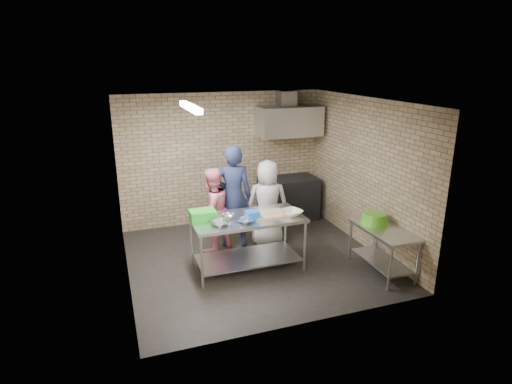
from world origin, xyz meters
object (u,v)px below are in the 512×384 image
bottle_red (288,123)px  green_basin (374,218)px  blue_tub (252,215)px  man_navy (233,196)px  prep_table (247,243)px  woman_pink (212,210)px  side_counter (382,250)px  stove (288,198)px  green_crate (203,215)px  woman_white (267,203)px

bottle_red → green_basin: bearing=-82.1°
blue_tub → man_navy: size_ratio=0.10×
prep_table → green_basin: size_ratio=3.90×
woman_pink → man_navy: bearing=164.3°
side_counter → stove: 2.79m
green_crate → bottle_red: bottle_red is taller
green_basin → bottle_red: bearing=97.9°
woman_pink → woman_white: (1.03, -0.05, 0.04)m
green_crate → green_basin: bearing=-14.7°
man_navy → woman_pink: bearing=24.7°
green_crate → stove: bearing=38.4°
stove → green_basin: size_ratio=2.61×
prep_table → bottle_red: 3.12m
prep_table → woman_pink: size_ratio=1.18×
side_counter → blue_tub: bearing=159.5°
side_counter → blue_tub: 2.18m
bottle_red → man_navy: bearing=-142.5°
green_basin → bottle_red: 3.01m
man_navy → prep_table: bearing=103.1°
green_basin → woman_white: size_ratio=0.29×
green_crate → woman_white: woman_white is taller
prep_table → stove: bearing=50.8°
green_crate → woman_white: bearing=27.6°
green_crate → woman_white: size_ratio=0.25×
stove → green_crate: bearing=-141.6°
green_basin → bottle_red: size_ratio=2.56×
green_basin → blue_tub: bearing=166.0°
side_counter → green_basin: 0.52m
blue_tub → woman_white: bearing=56.7°
prep_table → stove: size_ratio=1.49×
prep_table → stove: stove is taller
green_basin → woman_white: woman_white is taller
blue_tub → man_navy: 1.05m
blue_tub → green_basin: blue_tub is taller
bottle_red → man_navy: 2.26m
blue_tub → woman_pink: size_ratio=0.13×
green_basin → side_counter: bearing=-85.4°
stove → man_navy: man_navy is taller
blue_tub → prep_table: bearing=116.6°
side_counter → blue_tub: size_ratio=6.02×
side_counter → woman_white: size_ratio=0.75×
green_basin → woman_white: bearing=133.1°
stove → blue_tub: blue_tub is taller
man_navy → stove: bearing=-132.0°
prep_table → bottle_red: bottle_red is taller
woman_pink → blue_tub: bearing=88.2°
prep_table → green_basin: green_basin is taller
green_crate → prep_table: bearing=-9.7°
prep_table → man_navy: man_navy is taller
prep_table → green_crate: (-0.70, 0.12, 0.53)m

